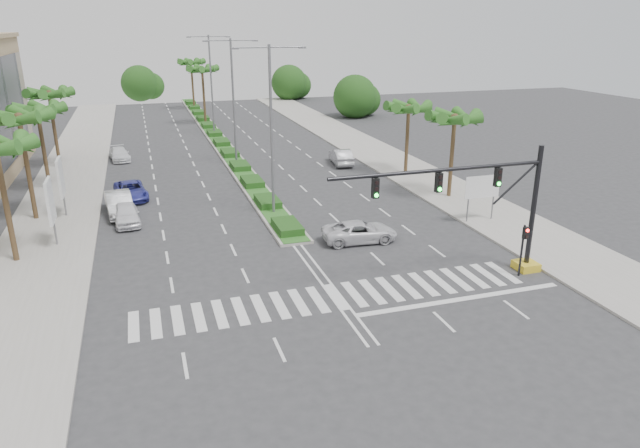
{
  "coord_description": "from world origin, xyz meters",
  "views": [
    {
      "loc": [
        -8.81,
        -24.95,
        13.37
      ],
      "look_at": [
        0.05,
        2.93,
        3.0
      ],
      "focal_mm": 32.0,
      "sensor_mm": 36.0,
      "label": 1
    }
  ],
  "objects_px": {
    "car_parked_c": "(131,191)",
    "car_crossing": "(360,232)",
    "car_parked_b": "(119,204)",
    "car_right": "(341,157)",
    "car_parked_d": "(119,154)",
    "car_parked_a": "(126,214)"
  },
  "relations": [
    {
      "from": "car_parked_b",
      "to": "car_crossing",
      "type": "bearing_deg",
      "value": -41.55
    },
    {
      "from": "car_crossing",
      "to": "car_right",
      "type": "relative_size",
      "value": 1.02
    },
    {
      "from": "car_parked_c",
      "to": "car_right",
      "type": "distance_m",
      "value": 20.86
    },
    {
      "from": "car_parked_b",
      "to": "car_right",
      "type": "distance_m",
      "value": 23.03
    },
    {
      "from": "car_parked_a",
      "to": "car_parked_d",
      "type": "distance_m",
      "value": 20.78
    },
    {
      "from": "car_parked_d",
      "to": "car_crossing",
      "type": "relative_size",
      "value": 0.91
    },
    {
      "from": "car_right",
      "to": "car_parked_d",
      "type": "bearing_deg",
      "value": -14.99
    },
    {
      "from": "car_parked_a",
      "to": "car_right",
      "type": "distance_m",
      "value": 23.68
    },
    {
      "from": "car_parked_a",
      "to": "car_crossing",
      "type": "xyz_separation_m",
      "value": [
        14.32,
        -8.16,
        -0.05
      ]
    },
    {
      "from": "car_parked_a",
      "to": "car_parked_c",
      "type": "height_order",
      "value": "car_parked_a"
    },
    {
      "from": "car_parked_b",
      "to": "car_crossing",
      "type": "height_order",
      "value": "car_parked_b"
    },
    {
      "from": "car_parked_d",
      "to": "car_crossing",
      "type": "distance_m",
      "value": 32.62
    },
    {
      "from": "car_parked_d",
      "to": "car_crossing",
      "type": "bearing_deg",
      "value": -70.17
    },
    {
      "from": "car_crossing",
      "to": "car_parked_c",
      "type": "bearing_deg",
      "value": 48.84
    },
    {
      "from": "car_parked_a",
      "to": "car_crossing",
      "type": "bearing_deg",
      "value": -33.67
    },
    {
      "from": "car_parked_b",
      "to": "car_crossing",
      "type": "xyz_separation_m",
      "value": [
        14.83,
        -10.48,
        -0.16
      ]
    },
    {
      "from": "car_parked_c",
      "to": "car_crossing",
      "type": "distance_m",
      "value": 20.07
    },
    {
      "from": "car_parked_d",
      "to": "car_crossing",
      "type": "height_order",
      "value": "car_crossing"
    },
    {
      "from": "car_parked_a",
      "to": "car_parked_b",
      "type": "distance_m",
      "value": 2.37
    },
    {
      "from": "car_crossing",
      "to": "car_right",
      "type": "distance_m",
      "value": 21.21
    },
    {
      "from": "car_parked_b",
      "to": "car_right",
      "type": "relative_size",
      "value": 1.06
    },
    {
      "from": "car_parked_c",
      "to": "car_parked_d",
      "type": "relative_size",
      "value": 1.11
    }
  ]
}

